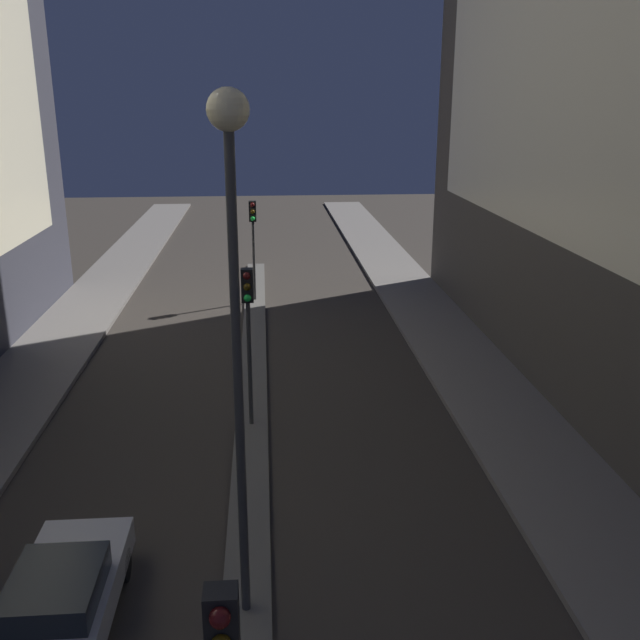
{
  "coord_description": "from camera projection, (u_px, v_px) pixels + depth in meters",
  "views": [
    {
      "loc": [
        0.47,
        -2.12,
        8.84
      ],
      "look_at": [
        2.09,
        18.26,
        2.46
      ],
      "focal_mm": 40.0,
      "sensor_mm": 36.0,
      "label": 1
    }
  ],
  "objects": [
    {
      "name": "traffic_light_far",
      "position": [
        253.0,
        228.0,
        31.27
      ],
      "size": [
        0.32,
        0.42,
        4.45
      ],
      "color": "#383838",
      "rests_on": "median_strip"
    },
    {
      "name": "car_left_lane",
      "position": [
        62.0,
        599.0,
        12.11
      ],
      "size": [
        1.71,
        4.19,
        1.34
      ],
      "color": "#B2B2B7",
      "rests_on": "ground"
    },
    {
      "name": "traffic_light_mid",
      "position": [
        248.0,
        312.0,
        18.96
      ],
      "size": [
        0.32,
        0.42,
        4.45
      ],
      "color": "#383838",
      "rests_on": "median_strip"
    },
    {
      "name": "street_lamp",
      "position": [
        233.0,
        247.0,
        10.79
      ],
      "size": [
        0.63,
        0.63,
        8.87
      ],
      "color": "#383838",
      "rests_on": "median_strip"
    },
    {
      "name": "median_strip",
      "position": [
        253.0,
        390.0,
        22.38
      ],
      "size": [
        0.91,
        35.38,
        0.13
      ],
      "color": "#56544F",
      "rests_on": "ground"
    }
  ]
}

